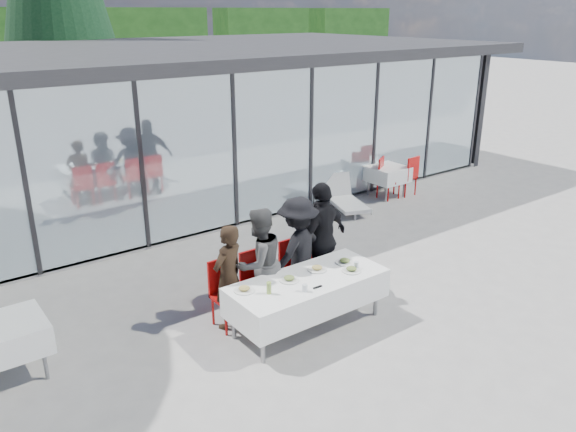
% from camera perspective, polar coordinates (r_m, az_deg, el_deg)
% --- Properties ---
extents(ground, '(90.00, 90.00, 0.00)m').
position_cam_1_polar(ground, '(8.22, 3.59, -10.84)').
color(ground, gray).
rests_on(ground, ground).
extents(pavilion, '(14.80, 8.80, 3.44)m').
position_cam_1_polar(pavilion, '(15.18, -10.71, 11.93)').
color(pavilion, gray).
rests_on(pavilion, ground).
extents(dining_table, '(2.26, 0.96, 0.75)m').
position_cam_1_polar(dining_table, '(7.89, 2.01, -7.76)').
color(dining_table, white).
rests_on(dining_table, ground).
extents(diner_a, '(0.71, 0.71, 1.53)m').
position_cam_1_polar(diner_a, '(7.85, -6.08, -6.17)').
color(diner_a, black).
rests_on(diner_a, ground).
extents(diner_chair_a, '(0.44, 0.44, 0.97)m').
position_cam_1_polar(diner_chair_a, '(8.00, -6.28, -7.43)').
color(diner_chair_a, '#BD0E0C').
rests_on(diner_chair_a, ground).
extents(diner_b, '(0.90, 0.90, 1.65)m').
position_cam_1_polar(diner_b, '(8.07, -2.96, -4.82)').
color(diner_b, '#4D4D4D').
rests_on(diner_b, ground).
extents(diner_chair_b, '(0.44, 0.44, 0.97)m').
position_cam_1_polar(diner_chair_b, '(8.24, -3.19, -6.48)').
color(diner_chair_b, '#BD0E0C').
rests_on(diner_chair_b, ground).
extents(diner_c, '(1.30, 1.30, 1.68)m').
position_cam_1_polar(diner_c, '(8.43, 1.00, -3.55)').
color(diner_c, black).
rests_on(diner_c, ground).
extents(diner_chair_c, '(0.44, 0.44, 0.97)m').
position_cam_1_polar(diner_chair_c, '(8.61, 0.71, -5.24)').
color(diner_chair_c, '#BD0E0C').
rests_on(diner_chair_c, ground).
extents(diner_d, '(1.28, 1.28, 1.82)m').
position_cam_1_polar(diner_d, '(8.68, 3.50, -2.35)').
color(diner_d, black).
rests_on(diner_d, ground).
extents(diner_chair_d, '(0.44, 0.44, 0.97)m').
position_cam_1_polar(diner_chair_d, '(8.88, 3.16, -4.44)').
color(diner_chair_d, '#BD0E0C').
rests_on(diner_chair_d, ground).
extents(plate_a, '(0.28, 0.28, 0.07)m').
position_cam_1_polar(plate_a, '(7.48, -4.47, -7.43)').
color(plate_a, silver).
rests_on(plate_a, dining_table).
extents(plate_b, '(0.28, 0.28, 0.07)m').
position_cam_1_polar(plate_b, '(7.72, 0.13, -6.41)').
color(plate_b, silver).
rests_on(plate_b, dining_table).
extents(plate_c, '(0.28, 0.28, 0.07)m').
position_cam_1_polar(plate_c, '(8.03, 2.97, -5.34)').
color(plate_c, silver).
rests_on(plate_c, dining_table).
extents(plate_d, '(0.28, 0.28, 0.07)m').
position_cam_1_polar(plate_d, '(8.28, 5.80, -4.61)').
color(plate_d, silver).
rests_on(plate_d, dining_table).
extents(plate_extra, '(0.28, 0.28, 0.07)m').
position_cam_1_polar(plate_extra, '(8.04, 6.46, -5.43)').
color(plate_extra, silver).
rests_on(plate_extra, dining_table).
extents(juice_bottle, '(0.06, 0.06, 0.17)m').
position_cam_1_polar(juice_bottle, '(7.37, -1.95, -7.31)').
color(juice_bottle, '#89AA47').
rests_on(juice_bottle, dining_table).
extents(drinking_glasses, '(1.10, 0.19, 0.10)m').
position_cam_1_polar(drinking_glasses, '(7.77, 4.46, -6.09)').
color(drinking_glasses, silver).
rests_on(drinking_glasses, dining_table).
extents(folded_eyeglasses, '(0.14, 0.03, 0.01)m').
position_cam_1_polar(folded_eyeglasses, '(7.55, 3.02, -7.23)').
color(folded_eyeglasses, black).
rests_on(folded_eyeglasses, dining_table).
extents(spare_table_left, '(0.86, 0.86, 0.74)m').
position_cam_1_polar(spare_table_left, '(7.65, -26.55, -10.89)').
color(spare_table_left, white).
rests_on(spare_table_left, ground).
extents(spare_table_right, '(0.86, 0.86, 0.74)m').
position_cam_1_polar(spare_table_right, '(13.65, 10.02, 4.23)').
color(spare_table_right, white).
rests_on(spare_table_right, ground).
extents(spare_chair_a, '(0.60, 0.60, 0.97)m').
position_cam_1_polar(spare_chair_a, '(13.52, 9.84, 4.01)').
color(spare_chair_a, '#BD0E0C').
rests_on(spare_chair_a, ground).
extents(spare_chair_b, '(0.49, 0.49, 0.97)m').
position_cam_1_polar(spare_chair_b, '(13.80, 12.17, 4.19)').
color(spare_chair_b, '#BD0E0C').
rests_on(spare_chair_b, ground).
extents(lounger, '(1.01, 1.46, 0.72)m').
position_cam_1_polar(lounger, '(12.73, 5.71, 1.88)').
color(lounger, silver).
rests_on(lounger, ground).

